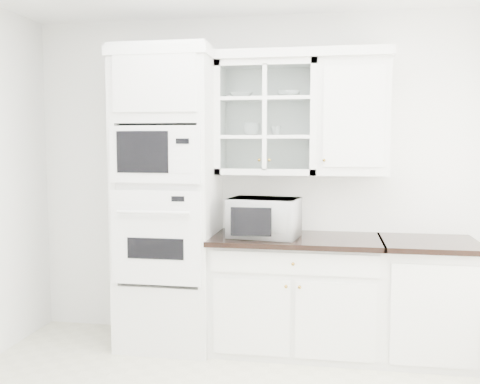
# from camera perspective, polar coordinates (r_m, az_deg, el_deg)

# --- Properties ---
(room_shell) EXTENTS (4.00, 3.50, 2.70)m
(room_shell) POSITION_cam_1_polar(r_m,az_deg,el_deg) (3.20, -0.11, 7.55)
(room_shell) COLOR white
(room_shell) RESTS_ON ground
(oven_column) EXTENTS (0.76, 0.68, 2.40)m
(oven_column) POSITION_cam_1_polar(r_m,az_deg,el_deg) (4.36, -7.63, -0.75)
(oven_column) COLOR white
(oven_column) RESTS_ON ground
(base_cabinet_run) EXTENTS (1.32, 0.67, 0.92)m
(base_cabinet_run) POSITION_cam_1_polar(r_m,az_deg,el_deg) (4.34, 5.94, -10.67)
(base_cabinet_run) COLOR white
(base_cabinet_run) RESTS_ON ground
(extra_base_cabinet) EXTENTS (0.72, 0.67, 0.92)m
(extra_base_cabinet) POSITION_cam_1_polar(r_m,az_deg,el_deg) (4.40, 19.30, -10.74)
(extra_base_cabinet) COLOR white
(extra_base_cabinet) RESTS_ON ground
(upper_cabinet_glass) EXTENTS (0.80, 0.33, 0.90)m
(upper_cabinet_glass) POSITION_cam_1_polar(r_m,az_deg,el_deg) (4.34, 2.91, 7.86)
(upper_cabinet_glass) COLOR white
(upper_cabinet_glass) RESTS_ON room_shell
(upper_cabinet_solid) EXTENTS (0.55, 0.33, 0.90)m
(upper_cabinet_solid) POSITION_cam_1_polar(r_m,az_deg,el_deg) (4.31, 11.94, 7.77)
(upper_cabinet_solid) COLOR white
(upper_cabinet_solid) RESTS_ON room_shell
(crown_molding) EXTENTS (2.14, 0.38, 0.07)m
(crown_molding) POSITION_cam_1_polar(r_m,az_deg,el_deg) (4.38, 1.50, 14.23)
(crown_molding) COLOR white
(crown_molding) RESTS_ON room_shell
(countertop_microwave) EXTENTS (0.58, 0.51, 0.30)m
(countertop_microwave) POSITION_cam_1_polar(r_m,az_deg,el_deg) (4.19, 2.66, -2.71)
(countertop_microwave) COLOR white
(countertop_microwave) RESTS_ON base_cabinet_run
(bowl_a) EXTENTS (0.21, 0.21, 0.05)m
(bowl_a) POSITION_cam_1_polar(r_m,az_deg,el_deg) (4.36, 0.12, 10.26)
(bowl_a) COLOR white
(bowl_a) RESTS_ON upper_cabinet_glass
(bowl_b) EXTENTS (0.19, 0.19, 0.05)m
(bowl_b) POSITION_cam_1_polar(r_m,az_deg,el_deg) (4.32, 5.23, 10.34)
(bowl_b) COLOR white
(bowl_b) RESTS_ON upper_cabinet_glass
(cup_a) EXTENTS (0.16, 0.16, 0.10)m
(cup_a) POSITION_cam_1_polar(r_m,az_deg,el_deg) (4.36, 1.24, 6.69)
(cup_a) COLOR white
(cup_a) RESTS_ON upper_cabinet_glass
(cup_b) EXTENTS (0.10, 0.10, 0.08)m
(cup_b) POSITION_cam_1_polar(r_m,az_deg,el_deg) (4.34, 3.86, 6.53)
(cup_b) COLOR white
(cup_b) RESTS_ON upper_cabinet_glass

